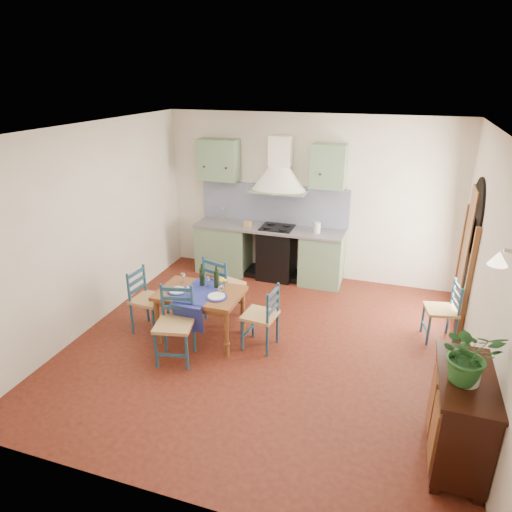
# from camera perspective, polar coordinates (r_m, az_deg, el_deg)

# --- Properties ---
(floor) EXTENTS (5.00, 5.00, 0.00)m
(floor) POSITION_cam_1_polar(r_m,az_deg,el_deg) (6.22, 0.99, -11.11)
(floor) COLOR #41150E
(floor) RESTS_ON ground
(back_wall) EXTENTS (5.00, 0.96, 2.80)m
(back_wall) POSITION_cam_1_polar(r_m,az_deg,el_deg) (7.90, 2.75, 4.66)
(back_wall) COLOR silver
(back_wall) RESTS_ON ground
(right_wall) EXTENTS (0.26, 5.00, 2.80)m
(right_wall) POSITION_cam_1_polar(r_m,az_deg,el_deg) (5.73, 26.56, -1.51)
(right_wall) COLOR silver
(right_wall) RESTS_ON ground
(left_wall) EXTENTS (0.04, 5.00, 2.80)m
(left_wall) POSITION_cam_1_polar(r_m,az_deg,el_deg) (6.71, -19.78, 3.35)
(left_wall) COLOR silver
(left_wall) RESTS_ON ground
(ceiling) EXTENTS (5.00, 5.00, 0.01)m
(ceiling) POSITION_cam_1_polar(r_m,az_deg,el_deg) (5.25, 1.20, 15.51)
(ceiling) COLOR silver
(ceiling) RESTS_ON back_wall
(dining_table) EXTENTS (1.11, 0.83, 1.02)m
(dining_table) POSITION_cam_1_polar(r_m,az_deg,el_deg) (6.11, -6.98, -5.14)
(dining_table) COLOR brown
(dining_table) RESTS_ON ground
(chair_near) EXTENTS (0.53, 0.53, 0.96)m
(chair_near) POSITION_cam_1_polar(r_m,az_deg,el_deg) (5.80, -10.09, -8.37)
(chair_near) COLOR navy
(chair_near) RESTS_ON ground
(chair_far) EXTENTS (0.58, 0.58, 1.00)m
(chair_far) POSITION_cam_1_polar(r_m,az_deg,el_deg) (6.63, -4.19, -3.83)
(chair_far) COLOR navy
(chair_far) RESTS_ON ground
(chair_left) EXTENTS (0.45, 0.45, 0.90)m
(chair_left) POSITION_cam_1_polar(r_m,az_deg,el_deg) (6.53, -13.46, -5.32)
(chair_left) COLOR navy
(chair_left) RESTS_ON ground
(chair_right) EXTENTS (0.45, 0.45, 0.89)m
(chair_right) POSITION_cam_1_polar(r_m,az_deg,el_deg) (5.96, 0.78, -7.55)
(chair_right) COLOR navy
(chair_right) RESTS_ON ground
(chair_spare) EXTENTS (0.47, 0.47, 0.85)m
(chair_spare) POSITION_cam_1_polar(r_m,az_deg,el_deg) (6.63, 22.37, -6.32)
(chair_spare) COLOR navy
(chair_spare) RESTS_ON ground
(sideboard) EXTENTS (0.50, 1.05, 0.94)m
(sideboard) POSITION_cam_1_polar(r_m,az_deg,el_deg) (4.75, 24.14, -17.71)
(sideboard) COLOR black
(sideboard) RESTS_ON ground
(potted_plant) EXTENTS (0.57, 0.52, 0.54)m
(potted_plant) POSITION_cam_1_polar(r_m,az_deg,el_deg) (4.29, 25.14, -11.07)
(potted_plant) COLOR #225925
(potted_plant) RESTS_ON sideboard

